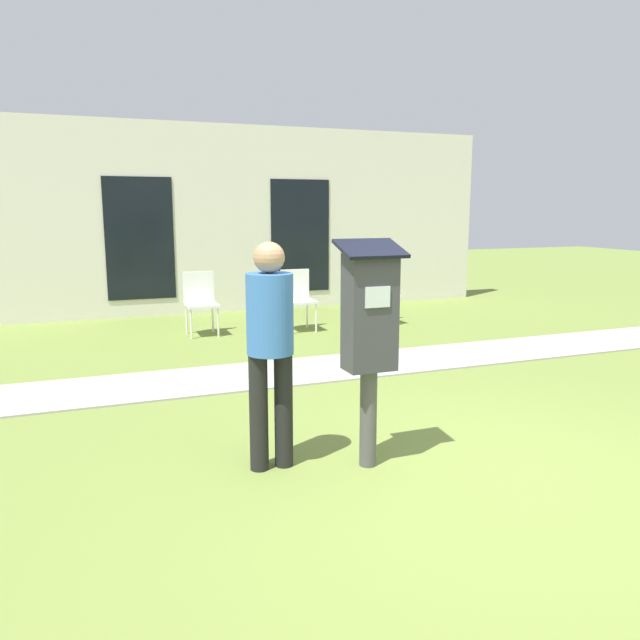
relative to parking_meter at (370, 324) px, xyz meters
The scene contains 8 objects.
ground_plane 1.27m from the parking_meter, 42.19° to the right, with size 40.00×40.00×0.00m, color olive.
sidewalk 2.84m from the parking_meter, 77.85° to the left, with size 12.00×1.10×0.02m.
building_facade 7.08m from the parking_meter, 85.47° to the left, with size 10.00×0.26×3.20m.
parking_meter is the anchor object (origin of this frame).
person_standing 0.68m from the parking_meter, 161.69° to the left, with size 0.32×0.32×1.58m.
outdoor_chair_left 5.12m from the parking_meter, 92.42° to the left, with size 0.44×0.44×0.90m.
outdoor_chair_middle 5.07m from the parking_meter, 76.32° to the left, with size 0.44×0.44×0.90m.
outdoor_chair_right 5.64m from the parking_meter, 62.40° to the left, with size 0.44×0.44×0.90m.
Camera 1 is at (-2.39, -3.26, 1.80)m, focal length 35.00 mm.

